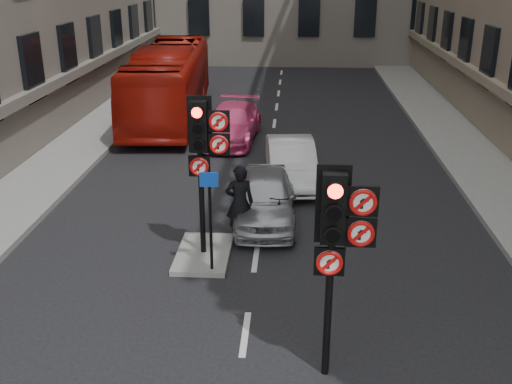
# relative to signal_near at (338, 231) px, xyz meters

# --- Properties ---
(pavement_left) EXTENTS (3.00, 50.00, 0.16)m
(pavement_left) POSITION_rel_signal_near_xyz_m (-8.69, 11.01, -2.50)
(pavement_left) COLOR gray
(pavement_left) RESTS_ON ground
(pavement_right) EXTENTS (3.00, 50.00, 0.16)m
(pavement_right) POSITION_rel_signal_near_xyz_m (5.71, 11.01, -2.50)
(pavement_right) COLOR gray
(pavement_right) RESTS_ON ground
(centre_island) EXTENTS (1.20, 2.00, 0.12)m
(centre_island) POSITION_rel_signal_near_xyz_m (-2.69, 4.01, -2.52)
(centre_island) COLOR gray
(centre_island) RESTS_ON ground
(signal_near) EXTENTS (0.91, 0.40, 3.58)m
(signal_near) POSITION_rel_signal_near_xyz_m (0.00, 0.00, 0.00)
(signal_near) COLOR black
(signal_near) RESTS_ON ground
(signal_far) EXTENTS (0.91, 0.40, 3.58)m
(signal_far) POSITION_rel_signal_near_xyz_m (-2.60, 4.00, 0.12)
(signal_far) COLOR black
(signal_far) RESTS_ON centre_island
(car_silver) EXTENTS (1.68, 3.90, 1.31)m
(car_silver) POSITION_rel_signal_near_xyz_m (-1.38, 6.10, -1.93)
(car_silver) COLOR #9D9FA5
(car_silver) RESTS_ON ground
(car_white) EXTENTS (1.76, 4.07, 1.30)m
(car_white) POSITION_rel_signal_near_xyz_m (-0.74, 9.03, -1.93)
(car_white) COLOR silver
(car_white) RESTS_ON ground
(car_pink) EXTENTS (2.12, 4.63, 1.31)m
(car_pink) POSITION_rel_signal_near_xyz_m (-2.99, 13.45, -1.93)
(car_pink) COLOR #E64380
(car_pink) RESTS_ON ground
(bus_red) EXTENTS (3.26, 10.97, 3.02)m
(bus_red) POSITION_rel_signal_near_xyz_m (-5.99, 16.81, -1.07)
(bus_red) COLOR #9A140B
(bus_red) RESTS_ON ground
(motorcycle) EXTENTS (0.54, 1.70, 1.01)m
(motorcycle) POSITION_rel_signal_near_xyz_m (-0.98, 5.67, -2.08)
(motorcycle) COLOR black
(motorcycle) RESTS_ON ground
(motorcyclist) EXTENTS (0.75, 0.56, 1.88)m
(motorcyclist) POSITION_rel_signal_near_xyz_m (-1.94, 5.01, -1.64)
(motorcyclist) COLOR black
(motorcyclist) RESTS_ON ground
(info_sign) EXTENTS (0.38, 0.12, 2.22)m
(info_sign) POSITION_rel_signal_near_xyz_m (-2.39, 3.19, -1.03)
(info_sign) COLOR black
(info_sign) RESTS_ON centre_island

